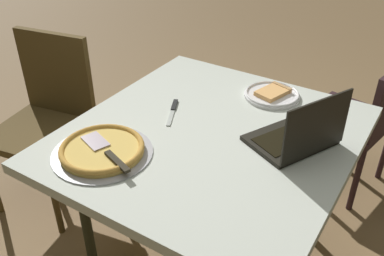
{
  "coord_description": "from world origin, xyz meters",
  "views": [
    {
      "loc": [
        1.29,
        0.73,
        1.72
      ],
      "look_at": [
        0.06,
        -0.05,
        0.78
      ],
      "focal_mm": 40.09,
      "sensor_mm": 36.0,
      "label": 1
    }
  ],
  "objects_px": {
    "laptop": "(298,135)",
    "pizza_tray": "(102,150)",
    "dining_table": "(211,144)",
    "table_knife": "(173,110)",
    "pizza_plate": "(272,94)",
    "chair_near": "(361,117)",
    "chair_far": "(47,112)"
  },
  "relations": [
    {
      "from": "dining_table",
      "to": "table_knife",
      "type": "relative_size",
      "value": 5.76
    },
    {
      "from": "laptop",
      "to": "pizza_tray",
      "type": "relative_size",
      "value": 1.01
    },
    {
      "from": "pizza_tray",
      "to": "chair_far",
      "type": "relative_size",
      "value": 0.41
    },
    {
      "from": "pizza_tray",
      "to": "chair_far",
      "type": "height_order",
      "value": "chair_far"
    },
    {
      "from": "table_knife",
      "to": "pizza_plate",
      "type": "bearing_deg",
      "value": 137.91
    },
    {
      "from": "pizza_tray",
      "to": "table_knife",
      "type": "distance_m",
      "value": 0.42
    },
    {
      "from": "dining_table",
      "to": "chair_near",
      "type": "relative_size",
      "value": 1.46
    },
    {
      "from": "pizza_tray",
      "to": "chair_near",
      "type": "distance_m",
      "value": 1.5
    },
    {
      "from": "laptop",
      "to": "pizza_plate",
      "type": "height_order",
      "value": "laptop"
    },
    {
      "from": "laptop",
      "to": "pizza_plate",
      "type": "bearing_deg",
      "value": -143.29
    },
    {
      "from": "chair_far",
      "to": "pizza_plate",
      "type": "bearing_deg",
      "value": 112.54
    },
    {
      "from": "dining_table",
      "to": "laptop",
      "type": "xyz_separation_m",
      "value": [
        -0.1,
        0.34,
        0.11
      ]
    },
    {
      "from": "pizza_plate",
      "to": "pizza_tray",
      "type": "relative_size",
      "value": 0.68
    },
    {
      "from": "table_knife",
      "to": "chair_far",
      "type": "distance_m",
      "value": 0.8
    },
    {
      "from": "laptop",
      "to": "chair_near",
      "type": "relative_size",
      "value": 0.48
    },
    {
      "from": "dining_table",
      "to": "pizza_plate",
      "type": "relative_size",
      "value": 4.54
    },
    {
      "from": "dining_table",
      "to": "chair_near",
      "type": "xyz_separation_m",
      "value": [
        -0.94,
        0.43,
        -0.21
      ]
    },
    {
      "from": "laptop",
      "to": "table_knife",
      "type": "xyz_separation_m",
      "value": [
        0.03,
        -0.57,
        -0.05
      ]
    },
    {
      "from": "laptop",
      "to": "pizza_tray",
      "type": "distance_m",
      "value": 0.76
    },
    {
      "from": "laptop",
      "to": "pizza_tray",
      "type": "bearing_deg",
      "value": -54.05
    },
    {
      "from": "pizza_tray",
      "to": "chair_near",
      "type": "relative_size",
      "value": 0.48
    },
    {
      "from": "laptop",
      "to": "chair_far",
      "type": "relative_size",
      "value": 0.42
    },
    {
      "from": "laptop",
      "to": "chair_far",
      "type": "height_order",
      "value": "laptop"
    },
    {
      "from": "pizza_plate",
      "to": "chair_far",
      "type": "height_order",
      "value": "chair_far"
    },
    {
      "from": "chair_far",
      "to": "laptop",
      "type": "bearing_deg",
      "value": 95.21
    },
    {
      "from": "pizza_plate",
      "to": "chair_near",
      "type": "height_order",
      "value": "chair_near"
    },
    {
      "from": "pizza_tray",
      "to": "chair_far",
      "type": "distance_m",
      "value": 0.82
    },
    {
      "from": "laptop",
      "to": "chair_far",
      "type": "distance_m",
      "value": 1.37
    },
    {
      "from": "table_knife",
      "to": "dining_table",
      "type": "bearing_deg",
      "value": 74.13
    },
    {
      "from": "laptop",
      "to": "table_knife",
      "type": "relative_size",
      "value": 1.89
    },
    {
      "from": "laptop",
      "to": "table_knife",
      "type": "height_order",
      "value": "laptop"
    },
    {
      "from": "laptop",
      "to": "pizza_tray",
      "type": "xyz_separation_m",
      "value": [
        0.45,
        -0.61,
        -0.03
      ]
    }
  ]
}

